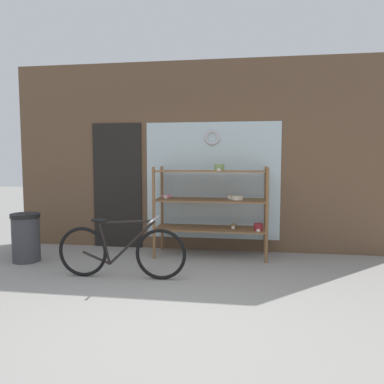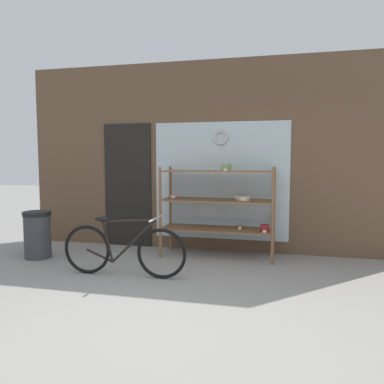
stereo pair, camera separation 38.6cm
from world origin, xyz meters
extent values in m
plane|color=gray|center=(0.00, 0.00, 0.00)|extent=(30.00, 30.00, 0.00)
cube|color=brown|center=(0.00, 2.78, 1.55)|extent=(6.34, 0.08, 3.09)
cube|color=silver|center=(0.20, 2.73, 1.15)|extent=(2.19, 0.02, 1.90)
cube|color=black|center=(-1.41, 2.72, 1.05)|extent=(0.84, 0.03, 2.10)
torus|color=#B7B7BC|center=(0.20, 2.71, 1.85)|extent=(0.26, 0.06, 0.26)
cylinder|color=brown|center=(-0.62, 2.08, 0.69)|extent=(0.04, 0.04, 1.39)
cylinder|color=brown|center=(1.06, 2.08, 0.69)|extent=(0.04, 0.04, 1.39)
cylinder|color=brown|center=(-0.62, 2.61, 0.69)|extent=(0.04, 0.04, 1.39)
cylinder|color=brown|center=(1.06, 2.61, 0.69)|extent=(0.04, 0.04, 1.39)
cube|color=brown|center=(0.22, 2.35, 0.43)|extent=(1.72, 0.58, 0.02)
cube|color=brown|center=(0.22, 2.35, 0.88)|extent=(1.72, 0.58, 0.02)
cube|color=brown|center=(0.22, 2.35, 1.32)|extent=(1.72, 0.58, 0.02)
cylinder|color=maroon|center=(0.94, 2.24, 0.49)|extent=(0.14, 0.14, 0.11)
cube|color=white|center=(0.94, 2.16, 0.46)|extent=(0.05, 0.00, 0.04)
cylinder|color=beige|center=(0.62, 2.38, 0.91)|extent=(0.18, 0.18, 0.06)
cube|color=white|center=(0.62, 2.28, 0.90)|extent=(0.05, 0.00, 0.04)
ellipsoid|color=brown|center=(0.56, 2.39, 0.48)|extent=(0.11, 0.09, 0.07)
cube|color=white|center=(0.56, 2.33, 0.46)|extent=(0.05, 0.00, 0.04)
ellipsoid|color=beige|center=(0.51, 2.49, 0.92)|extent=(0.10, 0.08, 0.07)
cube|color=white|center=(0.51, 2.43, 0.90)|extent=(0.05, 0.00, 0.04)
torus|color=pink|center=(-0.50, 2.49, 0.91)|extent=(0.16, 0.16, 0.05)
cube|color=white|center=(-0.50, 2.40, 0.90)|extent=(0.05, 0.00, 0.04)
cylinder|color=#7A995B|center=(0.34, 2.39, 1.38)|extent=(0.15, 0.15, 0.10)
cube|color=white|center=(0.34, 2.30, 1.35)|extent=(0.05, 0.00, 0.04)
torus|color=black|center=(-1.30, 1.10, 0.32)|extent=(0.64, 0.06, 0.64)
torus|color=black|center=(-0.28, 1.12, 0.32)|extent=(0.64, 0.06, 0.64)
cylinder|color=black|center=(-0.65, 1.11, 0.46)|extent=(0.61, 0.05, 0.59)
cylinder|color=black|center=(-0.72, 1.11, 0.72)|extent=(0.72, 0.05, 0.07)
cylinder|color=black|center=(-1.01, 1.10, 0.44)|extent=(0.16, 0.04, 0.53)
cylinder|color=black|center=(-1.13, 1.10, 0.25)|extent=(0.37, 0.04, 0.17)
ellipsoid|color=black|center=(-1.07, 1.10, 0.73)|extent=(0.22, 0.09, 0.06)
cylinder|color=#B2B2B7|center=(-0.36, 1.12, 0.76)|extent=(0.03, 0.46, 0.02)
cylinder|color=#38383D|center=(-2.44, 1.63, 0.36)|extent=(0.39, 0.39, 0.71)
cylinder|color=black|center=(-2.44, 1.63, 0.68)|extent=(0.41, 0.41, 0.06)
camera|label=1|loc=(0.79, -3.35, 1.52)|focal=35.00mm
camera|label=2|loc=(1.16, -3.27, 1.52)|focal=35.00mm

